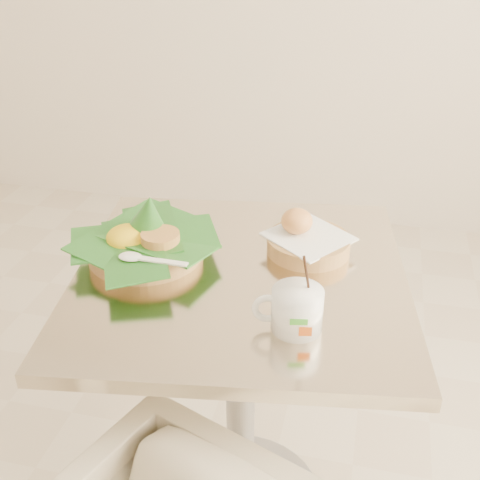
% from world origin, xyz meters
% --- Properties ---
extents(cafe_table, '(0.80, 0.80, 0.75)m').
position_xyz_m(cafe_table, '(0.16, 0.02, 0.53)').
color(cafe_table, gray).
rests_on(cafe_table, floor).
extents(rice_basket, '(0.32, 0.32, 0.16)m').
position_xyz_m(rice_basket, '(-0.06, 0.04, 0.79)').
color(rice_basket, tan).
rests_on(rice_basket, cafe_table).
extents(bread_basket, '(0.22, 0.22, 0.10)m').
position_xyz_m(bread_basket, '(0.28, 0.15, 0.78)').
color(bread_basket, tan).
rests_on(bread_basket, cafe_table).
extents(coffee_mug, '(0.13, 0.10, 0.16)m').
position_xyz_m(coffee_mug, '(0.30, -0.14, 0.79)').
color(coffee_mug, white).
rests_on(coffee_mug, cafe_table).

